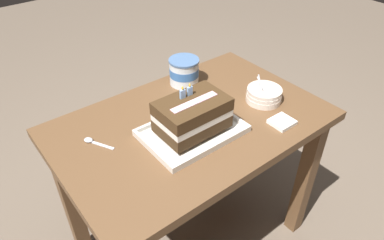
{
  "coord_description": "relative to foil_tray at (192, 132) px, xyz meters",
  "views": [
    {
      "loc": [
        -0.65,
        -0.82,
        1.51
      ],
      "look_at": [
        -0.02,
        -0.03,
        0.75
      ],
      "focal_mm": 33.12,
      "sensor_mm": 36.0,
      "label": 1
    }
  ],
  "objects": [
    {
      "name": "ground_plane",
      "position": [
        0.05,
        0.06,
        -0.73
      ],
      "size": [
        8.0,
        8.0,
        0.0
      ],
      "primitive_type": "plane",
      "color": "#6B5B4C"
    },
    {
      "name": "dining_table",
      "position": [
        0.05,
        0.06,
        -0.13
      ],
      "size": [
        1.0,
        0.65,
        0.72
      ],
      "color": "brown",
      "rests_on": "ground_plane"
    },
    {
      "name": "foil_tray",
      "position": [
        0.0,
        0.0,
        0.0
      ],
      "size": [
        0.34,
        0.24,
        0.02
      ],
      "color": "silver",
      "rests_on": "dining_table"
    },
    {
      "name": "birthday_cake",
      "position": [
        -0.0,
        0.0,
        0.07
      ],
      "size": [
        0.24,
        0.16,
        0.16
      ],
      "color": "#412C17",
      "rests_on": "foil_tray"
    },
    {
      "name": "bowl_stack",
      "position": [
        0.35,
        -0.01,
        0.02
      ],
      "size": [
        0.14,
        0.14,
        0.11
      ],
      "color": "silver",
      "rests_on": "dining_table"
    },
    {
      "name": "ice_cream_tub",
      "position": [
        0.19,
        0.29,
        0.05
      ],
      "size": [
        0.13,
        0.13,
        0.11
      ],
      "color": "white",
      "rests_on": "dining_table"
    },
    {
      "name": "serving_spoon_near_tray",
      "position": [
        -0.3,
        0.18,
        -0.0
      ],
      "size": [
        0.07,
        0.11,
        0.01
      ],
      "color": "silver",
      "rests_on": "dining_table"
    },
    {
      "name": "napkin_pile",
      "position": [
        0.29,
        -0.16,
        0.0
      ],
      "size": [
        0.08,
        0.08,
        0.01
      ],
      "color": "white",
      "rests_on": "dining_table"
    }
  ]
}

